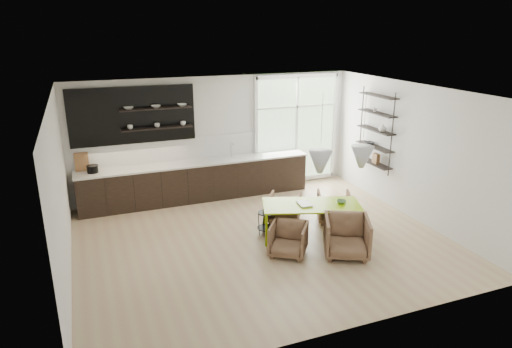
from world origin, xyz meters
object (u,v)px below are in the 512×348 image
(armchair_front_left, at_px, (288,239))
(armchair_front_right, at_px, (347,236))
(dining_table, at_px, (311,207))
(wire_stool, at_px, (266,220))
(armchair_back_right, at_px, (334,207))
(armchair_back_left, at_px, (284,208))

(armchair_front_left, bearing_deg, armchair_front_right, 13.72)
(dining_table, distance_m, wire_stool, 0.95)
(dining_table, bearing_deg, armchair_front_right, -55.55)
(dining_table, height_order, armchair_front_left, dining_table)
(armchair_back_right, distance_m, wire_stool, 1.60)
(dining_table, bearing_deg, armchair_back_left, 119.86)
(armchair_front_left, distance_m, armchair_front_right, 1.06)
(wire_stool, bearing_deg, armchair_back_left, 36.38)
(wire_stool, bearing_deg, armchair_back_right, 2.87)
(dining_table, bearing_deg, wire_stool, 168.99)
(armchair_back_right, bearing_deg, wire_stool, 26.57)
(dining_table, relative_size, armchair_back_right, 2.95)
(wire_stool, bearing_deg, armchair_front_left, -87.67)
(armchair_front_left, bearing_deg, wire_stool, 128.37)
(dining_table, relative_size, wire_stool, 4.41)
(armchair_front_left, xyz_separation_m, armchair_front_right, (0.98, -0.40, 0.07))
(armchair_front_right, height_order, wire_stool, armchair_front_right)
(armchair_back_right, relative_size, armchair_front_left, 1.06)
(armchair_front_right, bearing_deg, dining_table, 131.26)
(dining_table, bearing_deg, armchair_front_left, -126.12)
(armchair_front_right, bearing_deg, armchair_back_right, 93.83)
(dining_table, height_order, armchair_back_right, dining_table)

